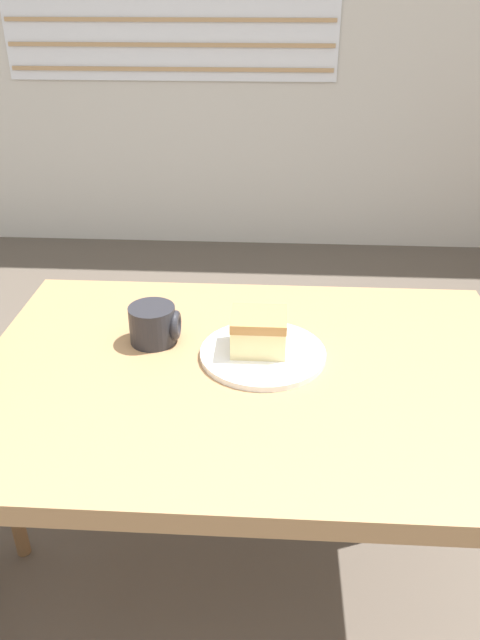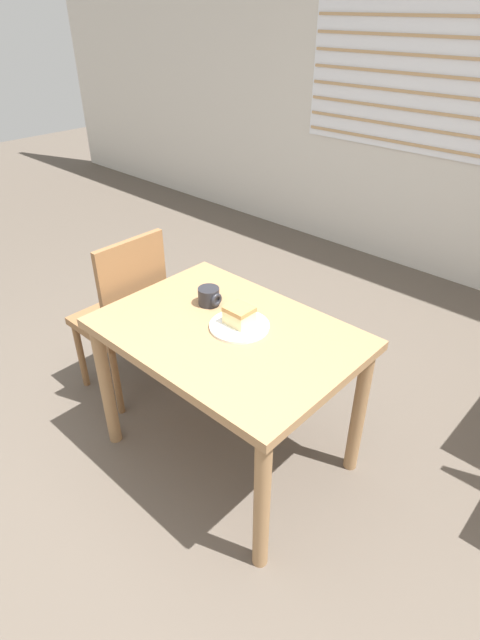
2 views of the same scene
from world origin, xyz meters
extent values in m
plane|color=brown|center=(0.00, 0.00, 0.00)|extent=(14.00, 14.00, 0.00)
cube|color=white|center=(-0.62, 2.99, 1.52)|extent=(1.70, 0.01, 1.26)
cube|color=tan|center=(-0.62, 2.98, 0.95)|extent=(1.66, 0.01, 0.02)
cube|color=tan|center=(-0.62, 2.98, 1.06)|extent=(1.66, 0.01, 0.02)
cube|color=tan|center=(-0.62, 2.98, 1.18)|extent=(1.66, 0.01, 0.02)
cube|color=tan|center=(-0.62, 2.98, 1.29)|extent=(1.66, 0.01, 0.02)
cube|color=tan|center=(-0.62, 2.98, 1.41)|extent=(1.66, 0.01, 0.02)
cube|color=tan|center=(-0.62, 2.98, 1.52)|extent=(1.66, 0.01, 0.02)
cube|color=tan|center=(-0.62, 2.98, 1.64)|extent=(1.66, 0.01, 0.02)
cube|color=tan|center=(-0.62, 2.98, 1.75)|extent=(1.66, 0.01, 0.02)
cube|color=#9E754C|center=(-0.10, 0.58, 0.69)|extent=(1.04, 0.74, 0.04)
cylinder|color=#9E754C|center=(-0.58, 0.25, 0.33)|extent=(0.06, 0.06, 0.67)
cylinder|color=#9E754C|center=(0.37, 0.25, 0.33)|extent=(0.06, 0.06, 0.67)
cylinder|color=#9E754C|center=(-0.58, 0.90, 0.33)|extent=(0.06, 0.06, 0.67)
cylinder|color=#9E754C|center=(0.37, 0.90, 0.33)|extent=(0.06, 0.06, 0.67)
cube|color=brown|center=(-0.88, 0.56, 0.43)|extent=(0.39, 0.39, 0.04)
cylinder|color=brown|center=(-1.05, 0.72, 0.20)|extent=(0.04, 0.04, 0.41)
cylinder|color=brown|center=(-1.05, 0.39, 0.20)|extent=(0.04, 0.04, 0.41)
cylinder|color=brown|center=(-0.72, 0.72, 0.20)|extent=(0.04, 0.04, 0.41)
cylinder|color=brown|center=(-0.72, 0.39, 0.20)|extent=(0.04, 0.04, 0.41)
cube|color=brown|center=(-0.70, 0.56, 0.69)|extent=(0.03, 0.37, 0.48)
cylinder|color=white|center=(-0.08, 0.62, 0.71)|extent=(0.25, 0.25, 0.01)
cube|color=beige|center=(-0.09, 0.63, 0.75)|extent=(0.10, 0.09, 0.06)
cube|color=#B27F47|center=(-0.09, 0.63, 0.79)|extent=(0.11, 0.10, 0.02)
cylinder|color=#232328|center=(-0.31, 0.67, 0.75)|extent=(0.09, 0.09, 0.08)
torus|color=#232328|center=(-0.26, 0.67, 0.75)|extent=(0.02, 0.06, 0.06)
camera|label=1|loc=(-0.07, -0.42, 1.36)|focal=35.00mm
camera|label=2|loc=(1.07, -0.62, 1.83)|focal=28.00mm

